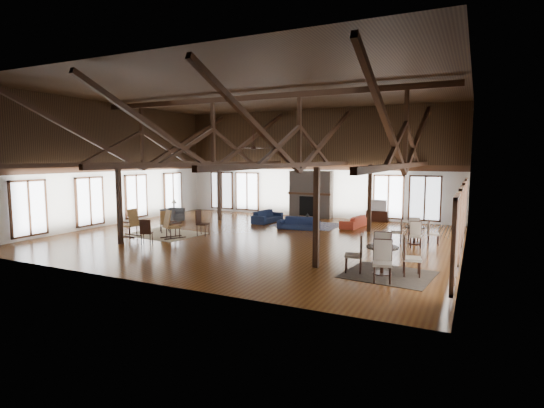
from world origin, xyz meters
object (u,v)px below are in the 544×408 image
at_px(sofa_navy_left, 267,216).
at_px(coffee_table, 308,218).
at_px(armchair, 173,215).
at_px(cafe_table_far, 415,232).
at_px(sofa_orange, 353,222).
at_px(tv_console, 377,216).
at_px(cafe_table_near, 382,255).
at_px(sofa_navy_front, 299,223).

height_order(sofa_navy_left, coffee_table, sofa_navy_left).
xyz_separation_m(armchair, cafe_table_far, (12.27, -0.64, 0.14)).
bearing_deg(sofa_orange, coffee_table, -71.44).
relative_size(sofa_navy_left, tv_console, 1.79).
distance_m(coffee_table, tv_console, 4.00).
bearing_deg(sofa_navy_left, cafe_table_near, -130.97).
distance_m(sofa_navy_left, armchair, 5.01).
xyz_separation_m(sofa_orange, coffee_table, (-2.17, -0.47, 0.09)).
height_order(sofa_navy_front, sofa_navy_left, sofa_navy_left).
distance_m(sofa_navy_left, tv_console, 5.78).
xyz_separation_m(sofa_orange, cafe_table_far, (3.19, -2.89, 0.21)).
bearing_deg(armchair, cafe_table_near, -116.22).
xyz_separation_m(sofa_navy_front, cafe_table_far, (5.34, -1.20, 0.19)).
distance_m(cafe_table_far, tv_console, 5.83).
height_order(coffee_table, cafe_table_far, cafe_table_far).
height_order(sofa_orange, cafe_table_near, cafe_table_near).
xyz_separation_m(sofa_orange, cafe_table_near, (2.93, -7.79, 0.29)).
bearing_deg(sofa_orange, sofa_navy_front, -45.52).
relative_size(sofa_orange, cafe_table_near, 0.84).
relative_size(armchair, tv_console, 0.90).
height_order(armchair, cafe_table_far, cafe_table_far).
bearing_deg(sofa_navy_left, sofa_navy_front, -115.81).
xyz_separation_m(cafe_table_near, cafe_table_far, (0.26, 4.90, -0.09)).
relative_size(coffee_table, cafe_table_far, 0.59).
distance_m(sofa_navy_left, cafe_table_far, 8.04).
height_order(coffee_table, armchair, armchair).
bearing_deg(coffee_table, sofa_orange, 13.19).
relative_size(sofa_orange, armchair, 1.80).
height_order(sofa_navy_left, armchair, armchair).
xyz_separation_m(sofa_navy_left, cafe_table_far, (7.63, -2.53, 0.18)).
relative_size(cafe_table_far, tv_console, 1.64).
bearing_deg(sofa_orange, cafe_table_near, 27.07).
bearing_deg(tv_console, sofa_orange, -105.59).
height_order(armchair, tv_console, armchair).
bearing_deg(sofa_navy_left, tv_console, -57.76).
height_order(sofa_orange, coffee_table, sofa_orange).
height_order(cafe_table_far, tv_console, cafe_table_far).
distance_m(sofa_navy_front, coffee_table, 1.22).
relative_size(sofa_orange, tv_console, 1.62).
bearing_deg(tv_console, sofa_navy_front, -124.81).
relative_size(armchair, cafe_table_near, 0.46).
height_order(sofa_navy_left, cafe_table_far, cafe_table_far).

